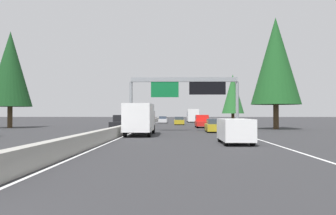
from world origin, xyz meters
TOP-DOWN VIEW (x-y plane):
  - ground_plane at (60.00, 0.00)m, footprint 320.00×320.00m
  - median_barrier at (80.00, 0.30)m, footprint 180.00×0.56m
  - shoulder_stripe_right at (70.00, -11.52)m, footprint 160.00×0.16m
  - shoulder_stripe_median at (70.00, -0.25)m, footprint 160.00×0.16m
  - sign_gantry_overhead at (37.70, -6.04)m, footprint 0.50×12.68m
  - minivan_far_right at (20.04, -9.02)m, footprint 5.00×1.95m
  - sedan_far_center at (35.94, -9.17)m, footprint 4.40×1.80m
  - sedan_mid_center at (62.96, -5.45)m, footprint 4.40×1.80m
  - bus_far_left at (85.30, -8.81)m, footprint 11.50×2.55m
  - pickup_near_right at (49.55, -8.77)m, footprint 5.60×2.00m
  - box_truck_near_center at (29.82, -1.56)m, footprint 8.50×2.40m
  - sedan_distant_a at (75.05, -2.00)m, footprint 4.40×1.80m
  - oncoming_near at (45.22, 2.71)m, footprint 5.60×2.00m
  - oncoming_far at (68.71, 6.45)m, footprint 4.40×1.80m
  - conifer_right_near at (43.97, -18.11)m, footprint 6.51×6.51m
  - conifer_right_mid at (64.83, -15.56)m, footprint 4.15×4.15m
  - conifer_left_near at (47.55, 18.99)m, footprint 6.14×6.14m

SIDE VIEW (x-z plane):
  - ground_plane at x=60.00m, z-range 0.00..0.00m
  - shoulder_stripe_right at x=70.00m, z-range 0.00..0.01m
  - shoulder_stripe_median at x=70.00m, z-range 0.00..0.01m
  - median_barrier at x=80.00m, z-range 0.00..0.90m
  - sedan_far_center at x=35.94m, z-range -0.05..1.42m
  - sedan_mid_center at x=62.96m, z-range -0.05..1.42m
  - sedan_distant_a at x=75.05m, z-range -0.05..1.42m
  - oncoming_far at x=68.71m, z-range -0.05..1.42m
  - pickup_near_right at x=49.55m, z-range -0.02..1.84m
  - oncoming_near at x=45.22m, z-range -0.02..1.84m
  - minivan_far_right at x=20.04m, z-range 0.11..1.80m
  - box_truck_near_center at x=29.82m, z-range 0.14..3.09m
  - bus_far_left at x=85.30m, z-range 0.17..3.27m
  - sign_gantry_overhead at x=37.70m, z-range 1.85..8.09m
  - conifer_right_mid at x=64.83m, z-range 1.01..10.43m
  - conifer_left_near at x=47.55m, z-range 1.51..15.45m
  - conifer_right_near at x=43.97m, z-range 1.60..16.41m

